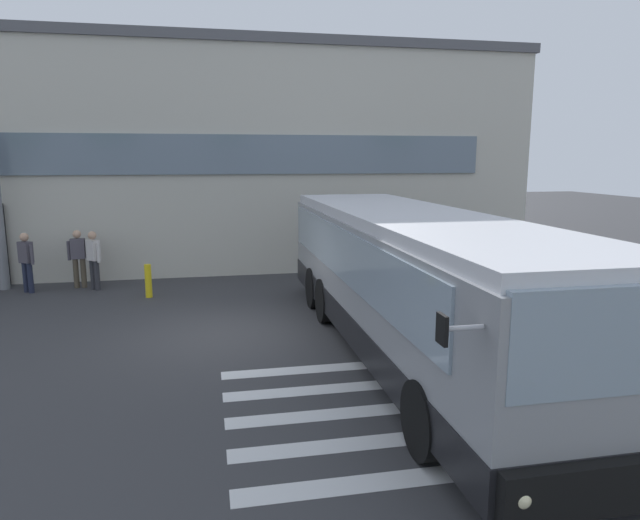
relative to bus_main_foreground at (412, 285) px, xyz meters
name	(u,v)px	position (x,y,z in m)	size (l,w,h in m)	color
ground_plane	(228,334)	(-3.40, 1.91, -1.34)	(80.00, 90.00, 0.02)	#353538
bay_paint_stripes	(375,410)	(-1.40, -2.29, -1.33)	(4.40, 3.96, 0.01)	silver
terminal_building	(197,158)	(-4.08, 13.53, 2.36)	(22.83, 13.80, 7.41)	beige
bus_main_foreground	(412,285)	(0.00, 0.00, 0.00)	(3.04, 11.22, 2.70)	gray
passenger_near_column	(26,260)	(-8.69, 6.74, -0.41)	(0.48, 0.41, 1.68)	#1E2338
passenger_by_doorway	(79,256)	(-7.40, 7.09, -0.41)	(0.59, 0.23, 1.68)	#4C4233
passenger_at_curb_edge	(94,257)	(-6.93, 6.73, -0.41)	(0.43, 0.46, 1.68)	#2D2D33
safety_bollard_yellow	(148,281)	(-5.35, 5.51, -0.88)	(0.18, 0.18, 0.90)	yellow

